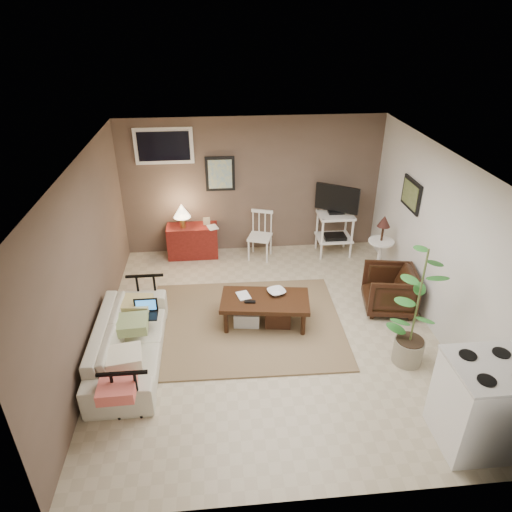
{
  "coord_description": "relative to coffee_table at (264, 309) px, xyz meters",
  "views": [
    {
      "loc": [
        -0.65,
        -5.02,
        3.94
      ],
      "look_at": [
        -0.14,
        0.35,
        0.99
      ],
      "focal_mm": 32.0,
      "sensor_mm": 36.0,
      "label": 1
    }
  ],
  "objects": [
    {
      "name": "floor",
      "position": [
        0.04,
        -0.14,
        -0.25
      ],
      "size": [
        5.0,
        5.0,
        0.0
      ],
      "primitive_type": "plane",
      "color": "#C1B293",
      "rests_on": "ground"
    },
    {
      "name": "art_back",
      "position": [
        -0.51,
        2.33,
        1.2
      ],
      "size": [
        0.5,
        0.03,
        0.6
      ],
      "primitive_type": "cube",
      "color": "black"
    },
    {
      "name": "art_right",
      "position": [
        2.27,
        0.91,
        1.27
      ],
      "size": [
        0.03,
        0.6,
        0.45
      ],
      "primitive_type": "cube",
      "color": "black"
    },
    {
      "name": "window",
      "position": [
        -1.41,
        2.33,
        1.7
      ],
      "size": [
        0.96,
        0.03,
        0.6
      ],
      "primitive_type": "cube",
      "color": "white"
    },
    {
      "name": "rug",
      "position": [
        -0.26,
        0.03,
        -0.24
      ],
      "size": [
        2.74,
        2.21,
        0.03
      ],
      "primitive_type": "cube",
      "rotation": [
        0.0,
        0.0,
        -0.02
      ],
      "color": "#81684B",
      "rests_on": "floor"
    },
    {
      "name": "coffee_table",
      "position": [
        0.0,
        0.0,
        0.0
      ],
      "size": [
        1.28,
        0.78,
        0.46
      ],
      "color": "#35190E",
      "rests_on": "floor"
    },
    {
      "name": "sofa",
      "position": [
        -1.76,
        -0.56,
        0.13
      ],
      "size": [
        0.58,
        1.98,
        0.77
      ],
      "primitive_type": "imported",
      "rotation": [
        0.0,
        0.0,
        1.57
      ],
      "color": "beige",
      "rests_on": "floor"
    },
    {
      "name": "sofa_pillows",
      "position": [
        -1.71,
        -0.79,
        0.22
      ],
      "size": [
        0.38,
        1.88,
        0.13
      ],
      "primitive_type": null,
      "color": "#F7EDCD",
      "rests_on": "sofa"
    },
    {
      "name": "sofa_end_rails",
      "position": [
        -1.64,
        -0.56,
        0.08
      ],
      "size": [
        0.53,
        1.98,
        0.67
      ],
      "primitive_type": null,
      "color": "black",
      "rests_on": "floor"
    },
    {
      "name": "laptop",
      "position": [
        -1.57,
        -0.22,
        0.25
      ],
      "size": [
        0.3,
        0.22,
        0.21
      ],
      "color": "black",
      "rests_on": "sofa"
    },
    {
      "name": "red_console",
      "position": [
        -1.06,
        2.14,
        0.1
      ],
      "size": [
        0.88,
        0.39,
        1.02
      ],
      "color": "maroon",
      "rests_on": "floor"
    },
    {
      "name": "spindle_chair",
      "position": [
        0.14,
        1.98,
        0.14
      ],
      "size": [
        0.48,
        0.48,
        0.85
      ],
      "color": "white",
      "rests_on": "floor"
    },
    {
      "name": "tv_stand",
      "position": [
        1.47,
        2.0,
        0.43
      ],
      "size": [
        0.68,
        0.5,
        1.29
      ],
      "color": "white",
      "rests_on": "floor"
    },
    {
      "name": "side_table",
      "position": [
        2.01,
        1.14,
        0.42
      ],
      "size": [
        0.41,
        0.41,
        1.09
      ],
      "color": "white",
      "rests_on": "floor"
    },
    {
      "name": "armchair",
      "position": [
        1.86,
        0.21,
        0.1
      ],
      "size": [
        0.76,
        0.8,
        0.72
      ],
      "primitive_type": "imported",
      "rotation": [
        0.0,
        0.0,
        -1.74
      ],
      "color": "black",
      "rests_on": "floor"
    },
    {
      "name": "potted_plant",
      "position": [
        1.71,
        -0.93,
        0.61
      ],
      "size": [
        0.41,
        0.41,
        1.63
      ],
      "color": "gray",
      "rests_on": "floor"
    },
    {
      "name": "stove",
      "position": [
        1.92,
        -2.14,
        0.24
      ],
      "size": [
        0.77,
        0.71,
        1.0
      ],
      "color": "white",
      "rests_on": "floor"
    },
    {
      "name": "bowl",
      "position": [
        0.18,
        0.11,
        0.3
      ],
      "size": [
        0.25,
        0.13,
        0.24
      ],
      "primitive_type": "imported",
      "rotation": [
        0.0,
        0.0,
        0.33
      ],
      "color": "#35190E",
      "rests_on": "coffee_table"
    },
    {
      "name": "book_table",
      "position": [
        -0.36,
        0.07,
        0.29
      ],
      "size": [
        0.16,
        0.06,
        0.22
      ],
      "primitive_type": "imported",
      "rotation": [
        0.0,
        0.0,
        0.25
      ],
      "color": "#35190E",
      "rests_on": "coffee_table"
    },
    {
      "name": "book_console",
      "position": [
        -0.76,
        2.0,
        0.44
      ],
      "size": [
        0.16,
        0.07,
        0.22
      ],
      "primitive_type": "imported",
      "rotation": [
        0.0,
        0.0,
        0.3
      ],
      "color": "#35190E",
      "rests_on": "red_console"
    }
  ]
}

